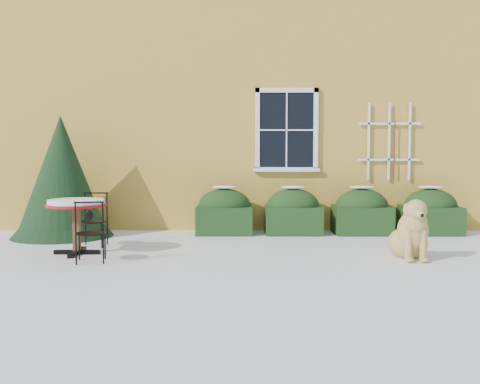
{
  "coord_description": "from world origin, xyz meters",
  "views": [
    {
      "loc": [
        0.03,
        -7.52,
        1.5
      ],
      "look_at": [
        0.0,
        1.0,
        0.9
      ],
      "focal_mm": 40.0,
      "sensor_mm": 36.0,
      "label": 1
    }
  ],
  "objects_px": {
    "bistro_table": "(76,209)",
    "patio_chair_far": "(94,220)",
    "evergreen_shrub": "(62,188)",
    "patio_chair_near": "(90,232)",
    "dog": "(411,234)"
  },
  "relations": [
    {
      "from": "patio_chair_near",
      "to": "dog",
      "type": "xyz_separation_m",
      "value": [
        4.52,
        0.28,
        -0.07
      ]
    },
    {
      "from": "evergreen_shrub",
      "to": "bistro_table",
      "type": "relative_size",
      "value": 2.47
    },
    {
      "from": "evergreen_shrub",
      "to": "bistro_table",
      "type": "distance_m",
      "value": 1.93
    },
    {
      "from": "evergreen_shrub",
      "to": "bistro_table",
      "type": "bearing_deg",
      "value": -65.4
    },
    {
      "from": "bistro_table",
      "to": "dog",
      "type": "xyz_separation_m",
      "value": [
        4.91,
        -0.35,
        -0.33
      ]
    },
    {
      "from": "patio_chair_far",
      "to": "dog",
      "type": "distance_m",
      "value": 4.97
    },
    {
      "from": "evergreen_shrub",
      "to": "patio_chair_far",
      "type": "distance_m",
      "value": 1.41
    },
    {
      "from": "evergreen_shrub",
      "to": "patio_chair_near",
      "type": "bearing_deg",
      "value": -63.47
    },
    {
      "from": "patio_chair_near",
      "to": "dog",
      "type": "bearing_deg",
      "value": 172.79
    },
    {
      "from": "evergreen_shrub",
      "to": "dog",
      "type": "bearing_deg",
      "value": -20.19
    },
    {
      "from": "bistro_table",
      "to": "dog",
      "type": "height_order",
      "value": "dog"
    },
    {
      "from": "patio_chair_near",
      "to": "bistro_table",
      "type": "bearing_deg",
      "value": -69.18
    },
    {
      "from": "patio_chair_near",
      "to": "patio_chair_far",
      "type": "distance_m",
      "value": 1.39
    },
    {
      "from": "patio_chair_near",
      "to": "dog",
      "type": "height_order",
      "value": "dog"
    },
    {
      "from": "bistro_table",
      "to": "patio_chair_far",
      "type": "distance_m",
      "value": 0.77
    }
  ]
}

